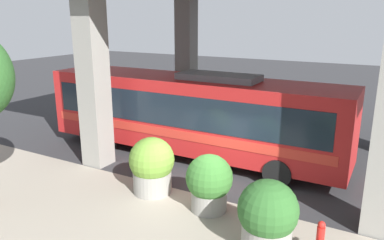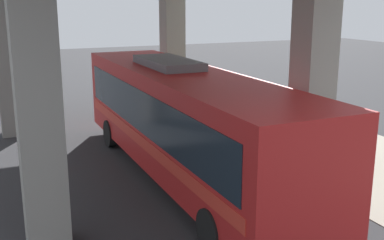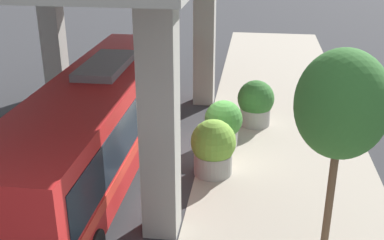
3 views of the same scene
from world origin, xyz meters
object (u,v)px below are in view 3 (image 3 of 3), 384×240
object	(u,v)px
planter_front	(256,103)
planter_back	(213,148)
planter_middle	(223,123)
fire_hydrant	(248,102)
street_tree_near	(342,105)
bus	(97,122)

from	to	relation	value
planter_front	planter_back	distance (m)	4.51
planter_front	planter_middle	distance (m)	2.43
fire_hydrant	planter_middle	distance (m)	3.47
planter_front	planter_back	world-z (taller)	planter_back
planter_back	planter_front	bearing A→B (deg)	-106.90
fire_hydrant	street_tree_near	distance (m)	10.13
planter_back	street_tree_near	world-z (taller)	street_tree_near
planter_middle	planter_back	size ratio (longest dim) A/B	0.93
planter_middle	street_tree_near	distance (m)	7.31
fire_hydrant	street_tree_near	bearing A→B (deg)	103.29
bus	planter_front	world-z (taller)	bus
fire_hydrant	bus	bearing A→B (deg)	53.05
fire_hydrant	planter_middle	world-z (taller)	planter_middle
planter_front	street_tree_near	world-z (taller)	street_tree_near
planter_front	planter_middle	world-z (taller)	planter_front
bus	planter_middle	distance (m)	4.82
planter_back	bus	bearing A→B (deg)	9.60
bus	planter_back	xyz separation A→B (m)	(-3.63, -0.61, -0.97)
bus	fire_hydrant	distance (m)	7.81
bus	planter_back	bearing A→B (deg)	-170.40
planter_middle	planter_back	xyz separation A→B (m)	(0.17, 2.17, 0.04)
planter_back	fire_hydrant	bearing A→B (deg)	-100.14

